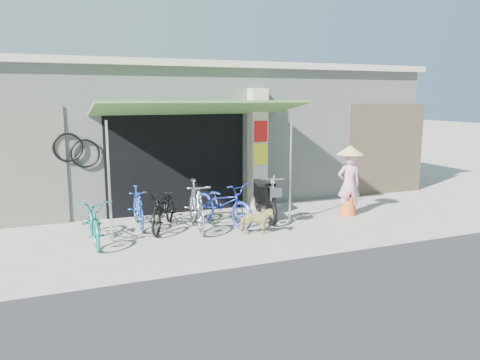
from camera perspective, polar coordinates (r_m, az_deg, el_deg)
name	(u,v)px	position (r m, az deg, el deg)	size (l,w,h in m)	color
ground	(267,235)	(9.64, 3.35, -6.75)	(80.00, 80.00, 0.00)	#A6A096
road_strip	(432,339)	(6.17, 22.38, -17.49)	(80.00, 6.00, 0.01)	#2E2E31
bicycle_shop	(195,130)	(14.03, -5.55, 6.12)	(12.30, 5.30, 3.66)	#A5ABA3
shop_pillar	(257,149)	(11.88, 2.10, 3.83)	(0.42, 0.44, 3.00)	beige
awning	(200,110)	(10.42, -4.94, 8.53)	(4.60, 1.88, 2.72)	#457233
neighbour_right	(386,149)	(14.21, 17.35, 3.59)	(2.60, 0.06, 2.60)	brown
neighbour_left	(1,169)	(11.07, -27.12, 1.24)	(2.60, 0.06, 2.60)	#6B665B
bike_teal	(94,220)	(9.46, -17.42, -4.67)	(0.61, 1.74, 0.91)	#1C8177
bike_blue	(138,207)	(10.33, -12.31, -3.27)	(0.42, 1.48, 0.89)	#1F4091
bike_black	(164,208)	(10.08, -9.28, -3.42)	(0.61, 1.74, 0.91)	black
bike_silver	(196,205)	(10.00, -5.35, -3.05)	(0.49, 1.75, 1.05)	#A8A7AC
bike_navy	(223,203)	(10.32, -2.09, -2.83)	(0.64, 1.85, 0.97)	#2335A0
street_dog	(256,221)	(9.59, 1.99, -5.05)	(0.31, 0.68, 0.57)	tan
moped	(265,198)	(10.89, 3.02, -2.19)	(0.62, 1.85, 1.05)	black
nun	(349,181)	(11.36, 13.15, -0.08)	(0.64, 0.64, 1.68)	pink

